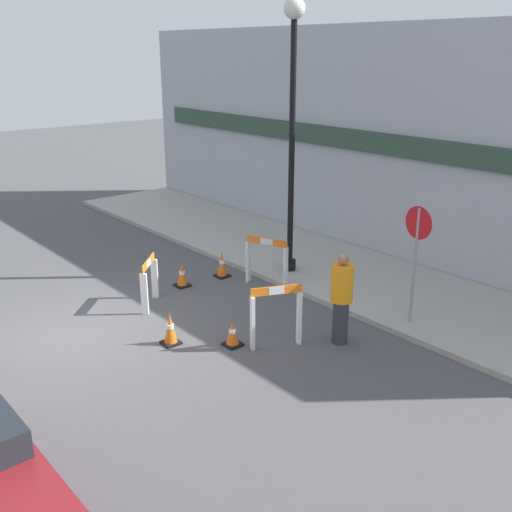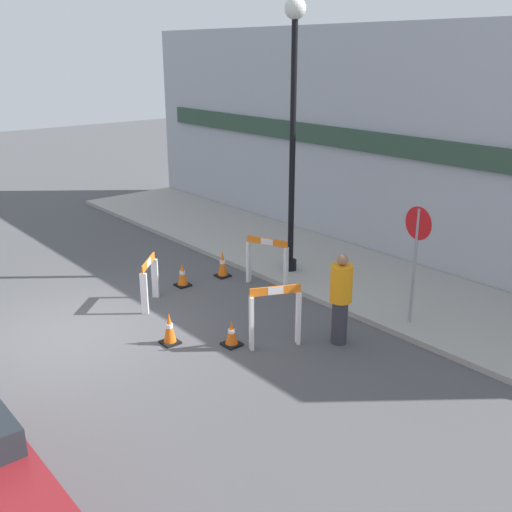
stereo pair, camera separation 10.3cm
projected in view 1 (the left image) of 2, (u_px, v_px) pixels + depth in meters
name	position (u px, v px, depth m)	size (l,w,h in m)	color
ground_plane	(70.00, 337.00, 10.77)	(60.00, 60.00, 0.00)	#4C4C4F
sidewalk_slab	(310.00, 260.00, 14.52)	(18.00, 3.26, 0.11)	#9E9B93
storefront_facade	(362.00, 142.00, 14.69)	(18.00, 0.22, 5.50)	#A3A8B2
streetlamp_post	(293.00, 105.00, 12.55)	(0.44, 0.44, 5.79)	black
stop_sign	(416.00, 246.00, 10.67)	(0.60, 0.10, 2.20)	gray
barricade_0	(267.00, 260.00, 12.95)	(0.95, 0.48, 1.08)	white
barricade_1	(149.00, 280.00, 11.93)	(0.72, 0.73, 0.99)	white
barricade_2	(276.00, 314.00, 10.25)	(0.50, 0.87, 1.12)	white
traffic_cone_0	(170.00, 329.00, 10.44)	(0.30, 0.30, 0.59)	black
traffic_cone_1	(222.00, 264.00, 13.55)	(0.30, 0.30, 0.61)	black
traffic_cone_2	(182.00, 275.00, 13.01)	(0.30, 0.30, 0.54)	black
traffic_cone_3	(233.00, 334.00, 10.40)	(0.30, 0.30, 0.46)	black
person_worker	(342.00, 296.00, 10.30)	(0.45, 0.45, 1.64)	#33333D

